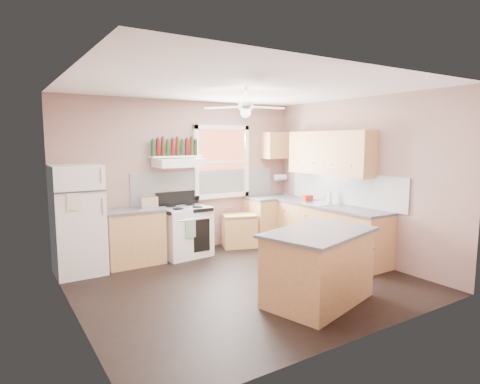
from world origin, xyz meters
TOP-DOWN VIEW (x-y plane):
  - floor at (0.00, 0.00)m, footprint 4.50×4.50m
  - ceiling at (0.00, 0.00)m, footprint 4.50×4.50m
  - wall_back at (0.00, 2.02)m, footprint 4.50×0.05m
  - wall_right at (2.27, 0.00)m, footprint 0.05×4.00m
  - wall_left at (-2.27, 0.00)m, footprint 0.05×4.00m
  - backsplash_back at (0.45, 1.99)m, footprint 2.90×0.03m
  - backsplash_right at (2.23, 0.30)m, footprint 0.03×2.60m
  - window_view at (0.75, 1.98)m, footprint 1.00×0.02m
  - window_frame at (0.75, 1.96)m, footprint 1.16×0.07m
  - refrigerator at (-1.90, 1.66)m, footprint 0.70×0.68m
  - base_cabinet_left at (-1.06, 1.70)m, footprint 0.90×0.60m
  - counter_left at (-1.06, 1.70)m, footprint 0.92×0.62m
  - toaster at (-0.80, 1.70)m, footprint 0.29×0.17m
  - stove at (-0.17, 1.66)m, footprint 0.86×0.72m
  - range_hood at (-0.23, 1.75)m, footprint 0.78×0.50m
  - bottle_shelf at (-0.23, 1.87)m, footprint 0.90×0.26m
  - cart at (0.95, 1.66)m, footprint 0.72×0.59m
  - base_cabinet_corner at (1.75, 1.70)m, footprint 1.00×0.60m
  - base_cabinet_right at (1.95, 0.30)m, footprint 0.60×2.20m
  - counter_corner at (1.75, 1.70)m, footprint 1.02×0.62m
  - counter_right at (1.94, 0.30)m, footprint 0.62×2.22m
  - sink at (1.94, 0.50)m, footprint 0.55×0.45m
  - faucet at (2.10, 0.50)m, footprint 0.03×0.03m
  - upper_cabinet_right at (2.08, 0.50)m, footprint 0.33×1.80m
  - upper_cabinet_corner at (1.95, 1.83)m, footprint 0.60×0.33m
  - paper_towel at (2.07, 1.86)m, footprint 0.26×0.12m
  - island at (0.38, -1.07)m, footprint 1.50×1.17m
  - island_top at (0.38, -1.07)m, footprint 1.60×1.26m
  - ceiling_fan_hub at (0.00, 0.00)m, footprint 0.20×0.20m
  - soap_bottle at (2.09, 0.47)m, footprint 0.11×0.11m
  - red_caddy at (1.95, 0.90)m, footprint 0.19×0.13m
  - wine_bottles at (-0.23, 1.87)m, footprint 0.86×0.06m

SIDE VIEW (x-z plane):
  - floor at x=0.00m, z-range 0.00..0.00m
  - cart at x=0.95m, z-range 0.00..0.62m
  - base_cabinet_left at x=-1.06m, z-range 0.00..0.86m
  - stove at x=-0.17m, z-range 0.00..0.86m
  - base_cabinet_corner at x=1.75m, z-range 0.00..0.86m
  - base_cabinet_right at x=1.95m, z-range 0.00..0.86m
  - island at x=0.38m, z-range 0.00..0.86m
  - refrigerator at x=-1.90m, z-range 0.00..1.64m
  - counter_left at x=-1.06m, z-range 0.86..0.90m
  - counter_corner at x=1.75m, z-range 0.86..0.90m
  - counter_right at x=1.94m, z-range 0.86..0.90m
  - island_top at x=0.38m, z-range 0.86..0.90m
  - sink at x=1.94m, z-range 0.88..0.91m
  - red_caddy at x=1.95m, z-range 0.90..1.00m
  - faucet at x=2.10m, z-range 0.90..1.04m
  - toaster at x=-0.80m, z-range 0.90..1.08m
  - soap_bottle at x=2.09m, z-range 0.90..1.14m
  - backsplash_back at x=0.45m, z-range 0.90..1.45m
  - backsplash_right at x=2.23m, z-range 0.90..1.45m
  - paper_towel at x=2.07m, z-range 1.19..1.31m
  - wall_back at x=0.00m, z-range 0.00..2.70m
  - wall_right at x=2.27m, z-range 0.00..2.70m
  - wall_left at x=-2.27m, z-range 0.00..2.70m
  - window_view at x=0.75m, z-range 1.00..2.20m
  - window_frame at x=0.75m, z-range 0.92..2.28m
  - range_hood at x=-0.23m, z-range 1.55..1.69m
  - bottle_shelf at x=-0.23m, z-range 1.71..1.73m
  - upper_cabinet_right at x=2.08m, z-range 1.40..2.16m
  - wine_bottles at x=-0.23m, z-range 1.72..2.03m
  - upper_cabinet_corner at x=1.95m, z-range 1.64..2.16m
  - ceiling_fan_hub at x=0.00m, z-range 2.41..2.49m
  - ceiling at x=0.00m, z-range 2.70..2.70m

